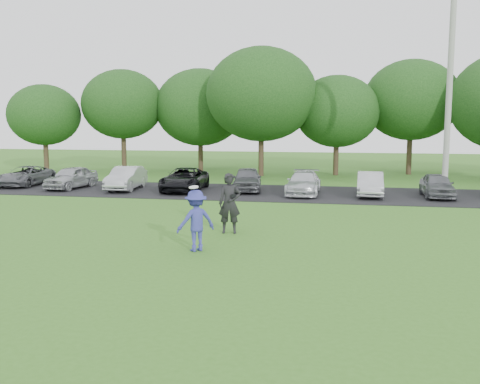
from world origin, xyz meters
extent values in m
plane|color=#386F1F|center=(0.00, 0.00, 0.00)|extent=(100.00, 100.00, 0.00)
cube|color=black|center=(0.00, 13.00, 0.01)|extent=(32.00, 6.50, 0.03)
cylinder|color=#999A95|center=(8.33, 12.78, 5.30)|extent=(0.28, 0.28, 10.60)
imported|color=#333792|center=(-0.66, 0.23, 0.88)|extent=(1.30, 1.22, 1.77)
cylinder|color=white|center=(-0.68, 0.08, 1.87)|extent=(0.27, 0.27, 0.08)
imported|color=black|center=(-0.22, 2.82, 1.00)|extent=(0.80, 0.59, 2.01)
cube|color=black|center=(-0.04, 2.64, 1.30)|extent=(0.15, 0.12, 0.10)
imported|color=#54565B|center=(-14.42, 13.34, 0.58)|extent=(1.85, 3.97, 1.10)
imported|color=#A8AAAF|center=(-11.22, 12.64, 0.64)|extent=(1.90, 3.73, 1.22)
imported|color=#B5B8BC|center=(-8.01, 12.65, 0.65)|extent=(1.60, 3.86, 1.24)
imported|color=black|center=(-4.79, 12.83, 0.63)|extent=(2.26, 4.45, 1.20)
imported|color=#505257|center=(-1.50, 13.38, 0.65)|extent=(2.01, 3.85, 1.25)
imported|color=silver|center=(1.53, 12.66, 0.60)|extent=(1.65, 3.95, 1.14)
imported|color=silver|center=(4.81, 12.67, 0.62)|extent=(1.35, 3.59, 1.17)
imported|color=slate|center=(7.99, 12.81, 0.61)|extent=(1.40, 3.43, 1.17)
cylinder|color=#38281C|center=(-18.00, 21.60, 1.10)|extent=(0.36, 0.36, 2.20)
ellipsoid|color=#214C19|center=(-18.00, 21.60, 4.15)|extent=(5.20, 5.20, 4.42)
cylinder|color=#38281C|center=(-12.50, 23.00, 1.35)|extent=(0.36, 0.36, 2.70)
ellipsoid|color=#214C19|center=(-12.50, 23.00, 4.93)|extent=(5.94, 5.94, 5.05)
cylinder|color=#38281C|center=(-7.00, 24.40, 1.10)|extent=(0.36, 0.36, 2.20)
ellipsoid|color=#214C19|center=(-7.00, 24.40, 4.71)|extent=(6.68, 6.68, 5.68)
cylinder|color=#38281C|center=(-2.00, 21.60, 1.35)|extent=(0.36, 0.36, 2.70)
ellipsoid|color=#214C19|center=(-2.00, 21.60, 5.48)|extent=(7.42, 7.42, 6.31)
cylinder|color=#38281C|center=(3.00, 23.00, 1.10)|extent=(0.36, 0.36, 2.20)
ellipsoid|color=#214C19|center=(3.00, 23.00, 4.36)|extent=(5.76, 5.76, 4.90)
cylinder|color=#38281C|center=(8.00, 24.40, 1.35)|extent=(0.36, 0.36, 2.70)
ellipsoid|color=#214C19|center=(8.00, 24.40, 5.14)|extent=(6.50, 6.50, 5.53)
camera|label=1|loc=(3.41, -14.32, 3.72)|focal=40.00mm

